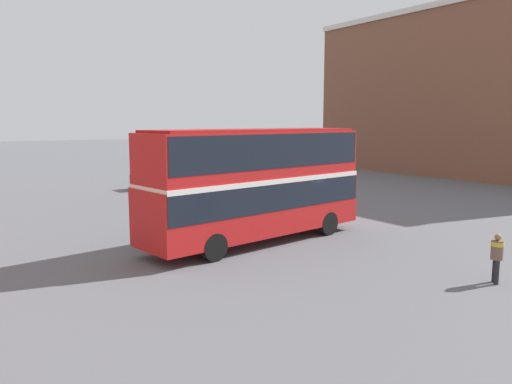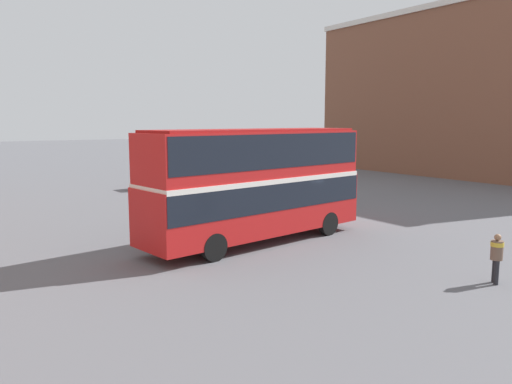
# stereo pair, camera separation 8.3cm
# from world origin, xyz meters

# --- Properties ---
(ground_plane) EXTENTS (240.00, 240.00, 0.00)m
(ground_plane) POSITION_xyz_m (0.00, 0.00, 0.00)
(ground_plane) COLOR #5B5B60
(building_row_right) EXTENTS (10.13, 31.23, 15.21)m
(building_row_right) POSITION_xyz_m (29.89, 10.08, 7.62)
(building_row_right) COLOR brown
(building_row_right) RESTS_ON ground_plane
(double_decker_bus) EXTENTS (10.40, 3.90, 4.68)m
(double_decker_bus) POSITION_xyz_m (-1.60, -0.20, 2.68)
(double_decker_bus) COLOR red
(double_decker_bus) RESTS_ON ground_plane
(pedestrian_foreground) EXTENTS (0.55, 0.55, 1.57)m
(pedestrian_foreground) POSITION_xyz_m (1.55, -8.80, 0.96)
(pedestrian_foreground) COLOR #232328
(pedestrian_foreground) RESTS_ON ground_plane
(parked_car_kerb_near) EXTENTS (4.62, 1.87, 1.62)m
(parked_car_kerb_near) POSITION_xyz_m (2.16, 17.76, 0.81)
(parked_car_kerb_near) COLOR maroon
(parked_car_kerb_near) RESTS_ON ground_plane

